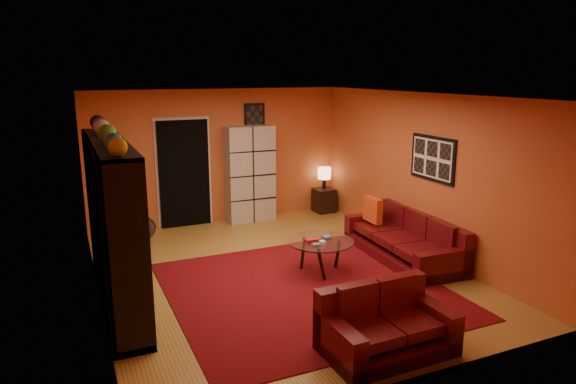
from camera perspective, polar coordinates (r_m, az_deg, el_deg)
name	(u,v)px	position (r m, az deg, el deg)	size (l,w,h in m)	color
floor	(279,273)	(7.72, -1.01, -8.97)	(6.00, 6.00, 0.00)	olive
ceiling	(278,95)	(7.15, -1.10, 10.69)	(6.00, 6.00, 0.00)	white
wall_back	(219,157)	(10.11, -7.72, 3.93)	(6.00, 6.00, 0.00)	#BD5329
wall_front	(407,255)	(4.82, 13.11, -6.80)	(6.00, 6.00, 0.00)	#BD5329
wall_left	(93,206)	(6.78, -20.89, -1.46)	(6.00, 6.00, 0.00)	#BD5329
wall_right	(420,174)	(8.59, 14.49, 1.97)	(6.00, 6.00, 0.00)	#BD5329
rug	(306,289)	(7.17, 1.96, -10.74)	(3.60, 3.60, 0.01)	#4F090F
doorway	(184,174)	(9.95, -11.47, 1.99)	(0.95, 0.10, 2.04)	black
wall_art_right	(433,158)	(8.30, 15.78, 3.61)	(0.03, 1.00, 0.70)	black
wall_art_back	(254,117)	(10.23, -3.75, 8.36)	(0.42, 0.03, 0.52)	black
entertainment_unit	(113,223)	(6.86, -18.85, -3.30)	(0.45, 3.00, 2.10)	black
tv	(118,230)	(6.84, -18.35, -4.00)	(0.11, 0.87, 0.50)	black
sofa	(407,240)	(8.46, 13.09, -5.24)	(1.03, 2.29, 0.85)	#44090F
loveseat	(383,324)	(5.75, 10.52, -14.27)	(1.37, 0.84, 0.85)	#44090F
throw_pillow	(373,210)	(8.83, 9.40, -1.96)	(0.12, 0.42, 0.42)	#D74517
coffee_table	(321,244)	(7.59, 3.66, -5.79)	(0.98, 0.98, 0.49)	silver
storage_cabinet	(250,174)	(10.16, -4.27, 2.03)	(0.95, 0.42, 1.89)	#AFA9A1
bowl_chair	(138,229)	(9.20, -16.37, -4.00)	(0.63, 0.63, 0.52)	black
side_table	(324,200)	(10.91, 4.02, -0.92)	(0.40, 0.40, 0.50)	black
table_lamp	(324,174)	(10.79, 4.06, 2.02)	(0.27, 0.27, 0.46)	black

